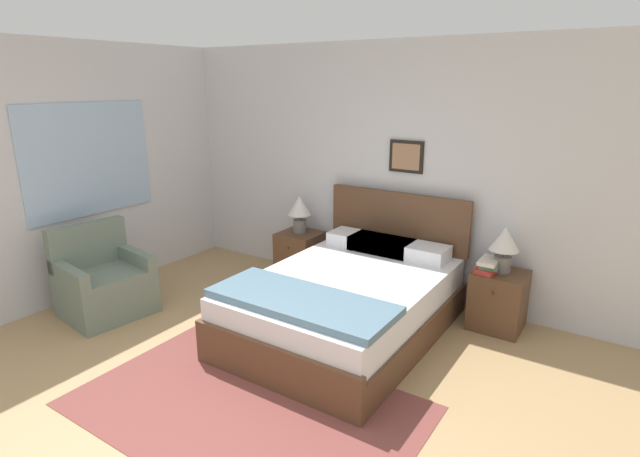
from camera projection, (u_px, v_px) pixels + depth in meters
name	position (u px, v px, depth m)	size (l,w,h in m)	color
wall_back	(402.00, 172.00, 5.12)	(7.86, 0.09, 2.60)	silver
wall_left	(94.00, 170.00, 5.24)	(0.08, 5.68, 2.60)	silver
area_rug_main	(246.00, 406.00, 3.51)	(2.40, 1.54, 0.01)	brown
bed	(348.00, 300.00, 4.49)	(1.52, 2.15, 1.12)	brown
armchair	(104.00, 284.00, 4.85)	(0.78, 0.83, 0.87)	slate
nightstand_near_window	(300.00, 255.00, 5.75)	(0.46, 0.45, 0.54)	brown
nightstand_by_door	(498.00, 300.00, 4.57)	(0.46, 0.45, 0.54)	brown
table_lamp_near_window	(300.00, 209.00, 5.62)	(0.26, 0.26, 0.42)	slate
table_lamp_by_door	(504.00, 243.00, 4.44)	(0.26, 0.26, 0.42)	slate
book_thick_bottom	(488.00, 269.00, 4.51)	(0.20, 0.30, 0.04)	#B7332D
book_hardcover_middle	(489.00, 265.00, 4.50)	(0.20, 0.23, 0.04)	#4C7551
book_novel_upper	(489.00, 261.00, 4.49)	(0.16, 0.28, 0.04)	silver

